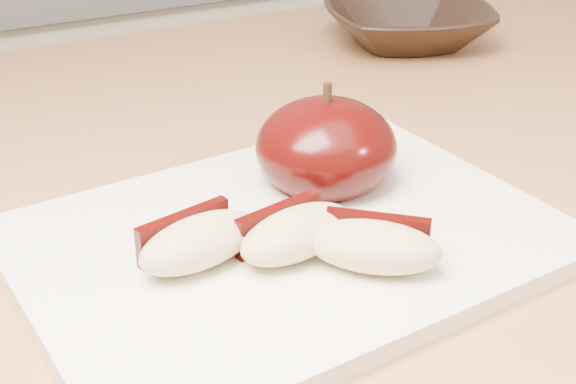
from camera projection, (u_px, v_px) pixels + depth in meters
name	position (u px, v px, depth m)	size (l,w,h in m)	color
back_cabinet	(69.00, 229.00, 1.31)	(2.40, 0.62, 0.94)	silver
cutting_board	(288.00, 240.00, 0.45)	(0.30, 0.22, 0.01)	silver
apple_half	(326.00, 148.00, 0.50)	(0.09, 0.09, 0.07)	black
apple_wedge_a	(198.00, 241.00, 0.42)	(0.08, 0.05, 0.03)	tan
apple_wedge_b	(295.00, 232.00, 0.43)	(0.08, 0.05, 0.03)	tan
apple_wedge_c	(374.00, 245.00, 0.41)	(0.08, 0.07, 0.03)	tan
bowl	(407.00, 24.00, 0.78)	(0.16, 0.16, 0.04)	black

